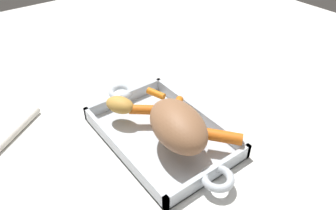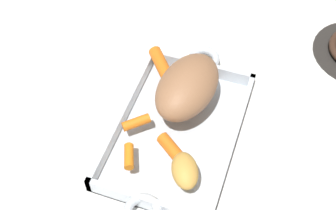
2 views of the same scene
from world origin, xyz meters
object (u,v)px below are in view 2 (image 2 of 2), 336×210
(baby_carrot_center_right, at_px, (161,64))
(potato_corner, at_px, (185,171))
(baby_carrot_center_left, at_px, (136,122))
(roasting_dish, at_px, (177,130))
(pork_roast, at_px, (188,87))
(baby_carrot_southwest, at_px, (129,156))
(baby_carrot_northeast, at_px, (172,149))

(baby_carrot_center_right, distance_m, potato_corner, 0.22)
(baby_carrot_center_left, relative_size, baby_carrot_center_right, 0.67)
(roasting_dish, distance_m, baby_carrot_center_left, 0.07)
(pork_roast, height_order, baby_carrot_southwest, pork_roast)
(baby_carrot_center_left, bearing_deg, baby_carrot_center_right, 1.55)
(roasting_dish, relative_size, baby_carrot_center_left, 8.20)
(pork_roast, height_order, baby_carrot_center_right, pork_roast)
(pork_roast, height_order, baby_carrot_center_left, pork_roast)
(baby_carrot_center_right, height_order, potato_corner, potato_corner)
(pork_roast, xyz_separation_m, baby_carrot_center_left, (-0.08, 0.06, -0.03))
(baby_carrot_northeast, xyz_separation_m, baby_carrot_center_right, (0.16, 0.08, 0.00))
(baby_carrot_center_right, bearing_deg, baby_carrot_northeast, -155.12)
(baby_carrot_southwest, distance_m, baby_carrot_center_right, 0.20)
(pork_roast, relative_size, potato_corner, 2.33)
(roasting_dish, relative_size, pork_roast, 2.60)
(pork_roast, xyz_separation_m, baby_carrot_center_right, (0.05, 0.07, -0.02))
(baby_carrot_southwest, height_order, potato_corner, potato_corner)
(pork_roast, height_order, baby_carrot_northeast, pork_roast)
(roasting_dish, xyz_separation_m, pork_roast, (0.05, -0.00, 0.06))
(baby_carrot_center_right, bearing_deg, pork_roast, -128.73)
(baby_carrot_northeast, bearing_deg, potato_corner, -136.18)
(baby_carrot_northeast, distance_m, baby_carrot_southwest, 0.07)
(roasting_dish, xyz_separation_m, baby_carrot_northeast, (-0.05, -0.01, 0.03))
(pork_roast, xyz_separation_m, baby_carrot_southwest, (-0.14, 0.05, -0.03))
(baby_carrot_southwest, xyz_separation_m, baby_carrot_center_right, (0.20, 0.02, 0.00))
(roasting_dish, height_order, baby_carrot_center_left, baby_carrot_center_left)
(pork_roast, bearing_deg, baby_carrot_center_right, 51.27)
(pork_roast, bearing_deg, baby_carrot_center_left, 140.30)
(roasting_dish, distance_m, baby_carrot_northeast, 0.06)
(baby_carrot_southwest, bearing_deg, potato_corner, -90.39)
(pork_roast, relative_size, baby_carrot_center_left, 3.16)
(roasting_dish, bearing_deg, baby_carrot_southwest, 150.54)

